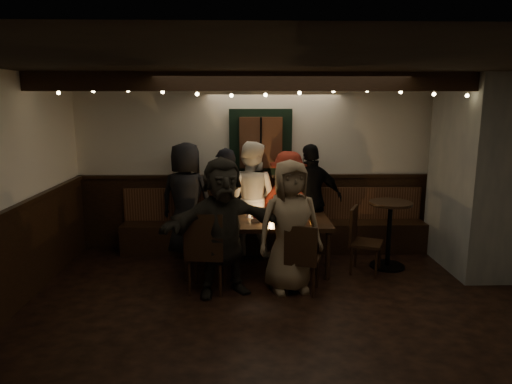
{
  "coord_description": "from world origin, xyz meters",
  "views": [
    {
      "loc": [
        -0.47,
        -4.48,
        2.28
      ],
      "look_at": [
        -0.29,
        1.6,
        1.05
      ],
      "focal_mm": 32.0,
      "sensor_mm": 36.0,
      "label": 1
    }
  ],
  "objects_px": {
    "chair_near_left": "(206,248)",
    "person_b": "(226,203)",
    "chair_near_right": "(302,255)",
    "person_c": "(250,198)",
    "person_e": "(311,200)",
    "person_a": "(186,199)",
    "high_top": "(389,226)",
    "chair_end": "(360,236)",
    "person_f": "(223,227)",
    "person_d": "(288,203)",
    "person_g": "(290,226)",
    "dining_table": "(256,225)"
  },
  "relations": [
    {
      "from": "chair_near_left",
      "to": "person_b",
      "type": "distance_m",
      "value": 1.39
    },
    {
      "from": "chair_near_right",
      "to": "person_c",
      "type": "distance_m",
      "value": 1.65
    },
    {
      "from": "chair_near_left",
      "to": "person_e",
      "type": "height_order",
      "value": "person_e"
    },
    {
      "from": "chair_near_left",
      "to": "person_b",
      "type": "bearing_deg",
      "value": 81.91
    },
    {
      "from": "chair_near_left",
      "to": "person_a",
      "type": "distance_m",
      "value": 1.53
    },
    {
      "from": "person_c",
      "to": "person_e",
      "type": "bearing_deg",
      "value": -164.2
    },
    {
      "from": "chair_near_right",
      "to": "high_top",
      "type": "distance_m",
      "value": 1.57
    },
    {
      "from": "chair_end",
      "to": "person_c",
      "type": "bearing_deg",
      "value": 150.74
    },
    {
      "from": "person_a",
      "to": "person_f",
      "type": "relative_size",
      "value": 1.02
    },
    {
      "from": "person_a",
      "to": "person_e",
      "type": "bearing_deg",
      "value": -164.49
    },
    {
      "from": "chair_near_right",
      "to": "person_d",
      "type": "relative_size",
      "value": 0.55
    },
    {
      "from": "person_b",
      "to": "person_f",
      "type": "bearing_deg",
      "value": 91.24
    },
    {
      "from": "person_e",
      "to": "person_g",
      "type": "relative_size",
      "value": 1.04
    },
    {
      "from": "person_d",
      "to": "person_g",
      "type": "distance_m",
      "value": 1.36
    },
    {
      "from": "dining_table",
      "to": "person_b",
      "type": "relative_size",
      "value": 1.22
    },
    {
      "from": "person_b",
      "to": "person_c",
      "type": "relative_size",
      "value": 0.95
    },
    {
      "from": "person_c",
      "to": "dining_table",
      "type": "bearing_deg",
      "value": 114.37
    },
    {
      "from": "chair_end",
      "to": "high_top",
      "type": "height_order",
      "value": "high_top"
    },
    {
      "from": "person_a",
      "to": "person_c",
      "type": "relative_size",
      "value": 0.99
    },
    {
      "from": "person_b",
      "to": "person_d",
      "type": "xyz_separation_m",
      "value": [
        0.92,
        0.08,
        -0.03
      ]
    },
    {
      "from": "chair_end",
      "to": "person_g",
      "type": "bearing_deg",
      "value": -150.44
    },
    {
      "from": "person_f",
      "to": "person_g",
      "type": "height_order",
      "value": "person_f"
    },
    {
      "from": "high_top",
      "to": "person_g",
      "type": "relative_size",
      "value": 0.58
    },
    {
      "from": "person_a",
      "to": "person_d",
      "type": "distance_m",
      "value": 1.51
    },
    {
      "from": "person_f",
      "to": "high_top",
      "type": "bearing_deg",
      "value": 2.97
    },
    {
      "from": "chair_end",
      "to": "person_a",
      "type": "height_order",
      "value": "person_a"
    },
    {
      "from": "person_b",
      "to": "person_g",
      "type": "xyz_separation_m",
      "value": [
        0.81,
        -1.28,
        -0.0
      ]
    },
    {
      "from": "person_d",
      "to": "person_e",
      "type": "distance_m",
      "value": 0.34
    },
    {
      "from": "dining_table",
      "to": "chair_end",
      "type": "distance_m",
      "value": 1.39
    },
    {
      "from": "person_b",
      "to": "person_f",
      "type": "distance_m",
      "value": 1.36
    },
    {
      "from": "high_top",
      "to": "person_f",
      "type": "distance_m",
      "value": 2.39
    },
    {
      "from": "person_d",
      "to": "person_e",
      "type": "height_order",
      "value": "person_e"
    },
    {
      "from": "chair_near_right",
      "to": "person_a",
      "type": "bearing_deg",
      "value": 135.75
    },
    {
      "from": "person_a",
      "to": "person_e",
      "type": "distance_m",
      "value": 1.84
    },
    {
      "from": "person_e",
      "to": "dining_table",
      "type": "bearing_deg",
      "value": 28.19
    },
    {
      "from": "person_b",
      "to": "dining_table",
      "type": "bearing_deg",
      "value": 124.84
    },
    {
      "from": "person_e",
      "to": "person_g",
      "type": "bearing_deg",
      "value": 60.31
    },
    {
      "from": "chair_end",
      "to": "person_f",
      "type": "relative_size",
      "value": 0.54
    },
    {
      "from": "chair_end",
      "to": "person_b",
      "type": "xyz_separation_m",
      "value": [
        -1.81,
        0.71,
        0.31
      ]
    },
    {
      "from": "chair_near_right",
      "to": "person_d",
      "type": "height_order",
      "value": "person_d"
    },
    {
      "from": "person_b",
      "to": "person_c",
      "type": "height_order",
      "value": "person_c"
    },
    {
      "from": "chair_end",
      "to": "person_d",
      "type": "relative_size",
      "value": 0.57
    },
    {
      "from": "person_e",
      "to": "person_b",
      "type": "bearing_deg",
      "value": -8.81
    },
    {
      "from": "person_f",
      "to": "person_g",
      "type": "bearing_deg",
      "value": -11.34
    },
    {
      "from": "chair_end",
      "to": "person_e",
      "type": "xyz_separation_m",
      "value": [
        -0.56,
        0.76,
        0.33
      ]
    },
    {
      "from": "chair_near_left",
      "to": "person_a",
      "type": "relative_size",
      "value": 0.6
    },
    {
      "from": "chair_near_left",
      "to": "chair_near_right",
      "type": "bearing_deg",
      "value": -1.89
    },
    {
      "from": "person_e",
      "to": "person_d",
      "type": "bearing_deg",
      "value": -16.05
    },
    {
      "from": "person_d",
      "to": "person_a",
      "type": "bearing_deg",
      "value": 19.16
    },
    {
      "from": "dining_table",
      "to": "chair_near_left",
      "type": "relative_size",
      "value": 1.95
    }
  ]
}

